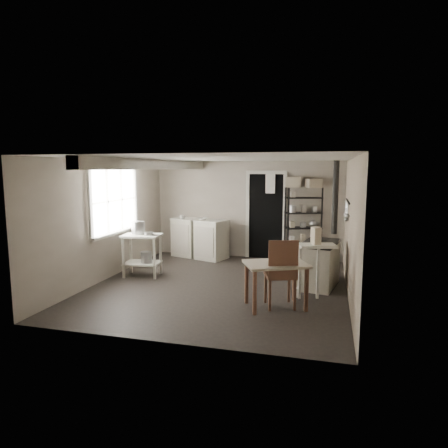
% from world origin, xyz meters
% --- Properties ---
extents(floor, '(5.00, 5.00, 0.00)m').
position_xyz_m(floor, '(0.00, 0.00, 0.00)').
color(floor, black).
rests_on(floor, ground).
extents(ceiling, '(5.00, 5.00, 0.00)m').
position_xyz_m(ceiling, '(0.00, 0.00, 2.30)').
color(ceiling, silver).
rests_on(ceiling, wall_back).
extents(wall_back, '(4.50, 0.02, 2.30)m').
position_xyz_m(wall_back, '(0.00, 2.50, 1.15)').
color(wall_back, '#A3998B').
rests_on(wall_back, ground).
extents(wall_front, '(4.50, 0.02, 2.30)m').
position_xyz_m(wall_front, '(0.00, -2.50, 1.15)').
color(wall_front, '#A3998B').
rests_on(wall_front, ground).
extents(wall_left, '(0.02, 5.00, 2.30)m').
position_xyz_m(wall_left, '(-2.25, 0.00, 1.15)').
color(wall_left, '#A3998B').
rests_on(wall_left, ground).
extents(wall_right, '(0.02, 5.00, 2.30)m').
position_xyz_m(wall_right, '(2.25, 0.00, 1.15)').
color(wall_right, '#A3998B').
rests_on(wall_right, ground).
extents(window, '(0.12, 1.76, 1.28)m').
position_xyz_m(window, '(-2.22, 0.20, 1.50)').
color(window, beige).
rests_on(window, wall_left).
extents(doorway, '(0.96, 0.10, 2.08)m').
position_xyz_m(doorway, '(0.45, 2.47, 1.00)').
color(doorway, beige).
rests_on(doorway, ground).
extents(ceiling_beam, '(0.18, 5.00, 0.18)m').
position_xyz_m(ceiling_beam, '(-1.20, 0.00, 2.20)').
color(ceiling_beam, beige).
rests_on(ceiling_beam, ceiling).
extents(wallpaper_panel, '(0.01, 5.00, 2.30)m').
position_xyz_m(wallpaper_panel, '(2.24, 0.00, 1.15)').
color(wallpaper_panel, '#BDAF9A').
rests_on(wallpaper_panel, wall_right).
extents(utensil_rail, '(0.06, 1.20, 0.44)m').
position_xyz_m(utensil_rail, '(2.19, 0.60, 1.55)').
color(utensil_rail, '#ADADAF').
rests_on(utensil_rail, wall_right).
extents(prep_table, '(0.79, 0.61, 0.83)m').
position_xyz_m(prep_table, '(-1.67, 0.27, 0.40)').
color(prep_table, beige).
rests_on(prep_table, ground).
extents(stockpot, '(0.29, 0.29, 0.29)m').
position_xyz_m(stockpot, '(-1.78, 0.34, 0.94)').
color(stockpot, '#ADADAF').
rests_on(stockpot, prep_table).
extents(saucepan, '(0.22, 0.22, 0.10)m').
position_xyz_m(saucepan, '(-1.50, 0.21, 0.85)').
color(saucepan, '#ADADAF').
rests_on(saucepan, prep_table).
extents(bucket, '(0.27, 0.27, 0.24)m').
position_xyz_m(bucket, '(-1.57, 0.23, 0.39)').
color(bucket, '#ADADAF').
rests_on(bucket, prep_table).
extents(base_cabinets, '(1.53, 1.02, 0.93)m').
position_xyz_m(base_cabinets, '(-1.10, 2.18, 0.46)').
color(base_cabinets, beige).
rests_on(base_cabinets, ground).
extents(mixing_bowl, '(0.37, 0.37, 0.07)m').
position_xyz_m(mixing_bowl, '(-1.00, 2.08, 0.95)').
color(mixing_bowl, silver).
rests_on(mixing_bowl, base_cabinets).
extents(counter_cup, '(0.15, 0.15, 0.10)m').
position_xyz_m(counter_cup, '(-1.49, 2.03, 0.97)').
color(counter_cup, silver).
rests_on(counter_cup, base_cabinets).
extents(shelf_rack, '(0.87, 0.58, 1.71)m').
position_xyz_m(shelf_rack, '(1.33, 2.31, 0.95)').
color(shelf_rack, black).
rests_on(shelf_rack, ground).
extents(shelf_jar, '(0.09, 0.09, 0.18)m').
position_xyz_m(shelf_jar, '(1.06, 2.26, 1.36)').
color(shelf_jar, silver).
rests_on(shelf_jar, shelf_rack).
extents(storage_box_a, '(0.37, 0.34, 0.24)m').
position_xyz_m(storage_box_a, '(1.08, 2.33, 2.01)').
color(storage_box_a, beige).
rests_on(storage_box_a, shelf_rack).
extents(storage_box_b, '(0.39, 0.38, 0.20)m').
position_xyz_m(storage_box_b, '(1.54, 2.30, 1.99)').
color(storage_box_b, beige).
rests_on(storage_box_b, shelf_rack).
extents(stove, '(0.76, 1.12, 0.81)m').
position_xyz_m(stove, '(1.75, 0.45, 0.44)').
color(stove, beige).
rests_on(stove, ground).
extents(stovepipe, '(0.16, 0.16, 1.53)m').
position_xyz_m(stovepipe, '(1.99, 0.89, 1.59)').
color(stovepipe, black).
rests_on(stovepipe, stove).
extents(side_ledge, '(0.66, 0.47, 0.91)m').
position_xyz_m(side_ledge, '(1.73, -0.31, 0.43)').
color(side_ledge, beige).
rests_on(side_ledge, ground).
extents(oats_box, '(0.18, 0.21, 0.28)m').
position_xyz_m(oats_box, '(1.70, -0.30, 1.01)').
color(oats_box, beige).
rests_on(oats_box, side_ledge).
extents(work_table, '(1.11, 0.97, 0.70)m').
position_xyz_m(work_table, '(1.13, -0.89, 0.38)').
color(work_table, beige).
rests_on(work_table, ground).
extents(table_cup, '(0.11, 0.11, 0.10)m').
position_xyz_m(table_cup, '(1.28, -0.95, 0.81)').
color(table_cup, silver).
rests_on(table_cup, work_table).
extents(chair, '(0.57, 0.59, 1.08)m').
position_xyz_m(chair, '(1.19, -0.84, 0.48)').
color(chair, '#513022').
rests_on(chair, ground).
extents(flour_sack, '(0.46, 0.41, 0.48)m').
position_xyz_m(flour_sack, '(1.26, 2.02, 0.24)').
color(flour_sack, silver).
rests_on(flour_sack, ground).
extents(floor_crock, '(0.13, 0.13, 0.15)m').
position_xyz_m(floor_crock, '(1.42, -0.28, 0.07)').
color(floor_crock, silver).
rests_on(floor_crock, ground).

